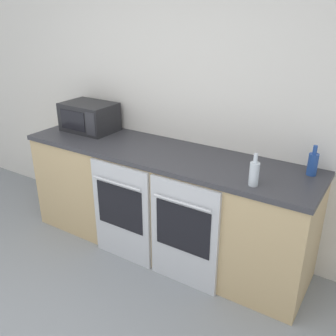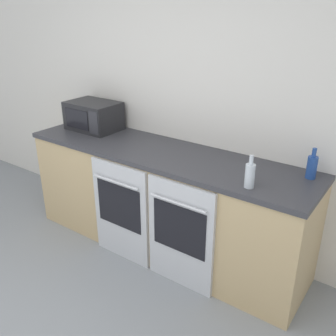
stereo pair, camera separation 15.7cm
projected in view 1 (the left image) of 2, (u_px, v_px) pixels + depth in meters
wall_back at (185, 100)px, 3.24m from camera, size 10.00×0.06×2.60m
counter_back at (163, 201)px, 3.30m from camera, size 2.59×0.67×0.94m
oven_left at (121, 213)px, 3.13m from camera, size 0.58×0.06×0.89m
oven_right at (183, 235)px, 2.84m from camera, size 0.58×0.06×0.89m
microwave at (89, 117)px, 3.58m from camera, size 0.50×0.36×0.27m
bottle_clear at (254, 173)px, 2.49m from camera, size 0.07×0.07×0.23m
bottle_blue at (313, 163)px, 2.64m from camera, size 0.07×0.07×0.22m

